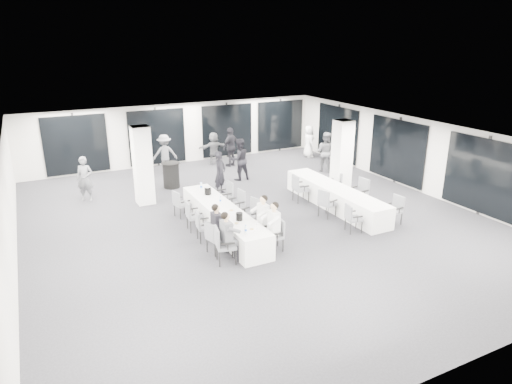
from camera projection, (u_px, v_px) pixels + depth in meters
room at (263, 167)px, 15.88m from camera, size 14.04×16.04×2.84m
column_left at (143, 166)px, 16.06m from camera, size 0.60×0.60×2.80m
column_right at (342, 157)px, 17.20m from camera, size 0.60×0.60×2.80m
banquet_table_main at (223, 219)px, 14.02m from camera, size 0.90×5.00×0.75m
banquet_table_side at (335, 197)px, 15.97m from camera, size 0.90×5.00×0.75m
cocktail_table at (171, 175)px, 18.05m from camera, size 0.73×0.73×1.01m
chair_main_left_near at (223, 243)px, 11.96m from camera, size 0.61×0.64×1.02m
chair_main_left_second at (214, 236)px, 12.50m from camera, size 0.56×0.59×0.93m
chair_main_left_mid at (202, 224)px, 13.27m from camera, size 0.52×0.57×0.93m
chair_main_left_fourth at (192, 214)px, 14.01m from camera, size 0.51×0.56×0.94m
chair_main_left_far at (180, 202)px, 15.07m from camera, size 0.55×0.57×0.91m
chair_main_right_near at (277, 233)px, 12.73m from camera, size 0.50×0.54×0.90m
chair_main_right_second at (266, 225)px, 13.27m from camera, size 0.51×0.54×0.88m
chair_main_right_mid at (253, 213)px, 14.02m from camera, size 0.62×0.64×1.01m
chair_main_right_fourth at (238, 203)px, 14.94m from camera, size 0.53×0.58×0.97m
chair_main_right_far at (226, 194)px, 15.74m from camera, size 0.50×0.56×0.98m
chair_side_left_near at (352, 216)px, 13.90m from camera, size 0.53×0.56×0.89m
chair_side_left_mid at (326, 202)px, 15.03m from camera, size 0.58×0.61×0.95m
chair_side_left_far at (299, 187)px, 16.43m from camera, size 0.55×0.60×1.01m
chair_side_right_near at (395, 208)px, 14.53m from camera, size 0.51×0.55×0.93m
chair_side_right_mid at (361, 191)px, 15.97m from camera, size 0.57×0.62×1.02m
chair_side_right_far at (336, 182)px, 17.19m from camera, size 0.50×0.54×0.87m
seated_guest_a at (229, 234)px, 11.94m from camera, size 0.50×0.38×1.44m
seated_guest_b at (219, 225)px, 12.50m from camera, size 0.50×0.38×1.44m
seated_guest_c at (272, 224)px, 12.57m from camera, size 0.50×0.38×1.44m
seated_guest_d at (261, 216)px, 13.11m from camera, size 0.50×0.38×1.44m
standing_guest_a at (220, 170)px, 17.19m from camera, size 0.88×0.86×1.87m
standing_guest_b at (239, 157)px, 18.87m from camera, size 0.98×0.62×1.99m
standing_guest_c at (164, 151)px, 19.97m from camera, size 1.28×0.74×1.90m
standing_guest_d at (231, 144)px, 20.88m from camera, size 1.38×1.15×2.05m
standing_guest_e at (309, 139)px, 22.54m from camera, size 0.66×0.93×1.78m
standing_guest_f at (214, 146)px, 21.28m from camera, size 1.62×0.73×1.71m
standing_guest_g at (85, 176)px, 16.44m from camera, size 0.86×0.81×1.87m
standing_guest_h at (325, 149)px, 20.07m from camera, size 1.02×1.13×2.00m
ice_bucket_near at (239, 217)px, 12.95m from camera, size 0.20×0.20×0.22m
ice_bucket_far at (208, 191)px, 15.06m from camera, size 0.23×0.23×0.26m
water_bottle_a at (246, 229)px, 12.11m from camera, size 0.07×0.07×0.22m
water_bottle_b at (220, 200)px, 14.33m from camera, size 0.06×0.06×0.19m
water_bottle_c at (201, 186)px, 15.57m from camera, size 0.08×0.08×0.24m
plate_a at (237, 223)px, 12.74m from camera, size 0.20×0.20×0.03m
plate_b at (252, 229)px, 12.34m from camera, size 0.19×0.19×0.03m
plate_c at (231, 210)px, 13.68m from camera, size 0.21×0.21×0.03m
wine_glass at (257, 224)px, 12.35m from camera, size 0.07×0.07×0.18m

